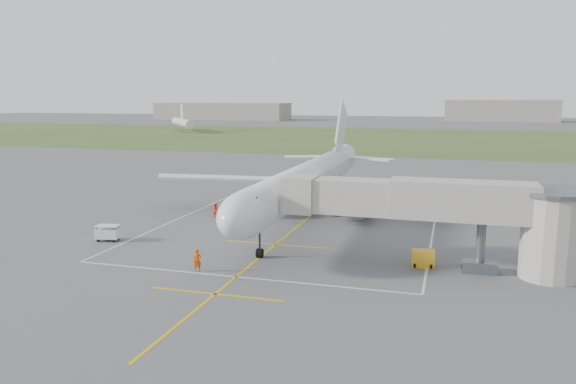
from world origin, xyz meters
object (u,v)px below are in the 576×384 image
(ramp_worker_wing, at_px, (216,210))
(baggage_cart, at_px, (108,233))
(airliner, at_px, (305,182))
(jet_bridge, at_px, (452,212))
(gpu_unit, at_px, (423,259))
(ramp_worker_nose, at_px, (197,261))

(ramp_worker_wing, bearing_deg, baggage_cart, 92.94)
(airliner, relative_size, jet_bridge, 2.00)
(jet_bridge, height_order, gpu_unit, jet_bridge)
(ramp_worker_nose, relative_size, ramp_worker_wing, 1.14)
(airliner, relative_size, ramp_worker_nose, 25.79)
(jet_bridge, distance_m, ramp_worker_nose, 20.47)
(ramp_worker_nose, height_order, ramp_worker_wing, ramp_worker_nose)
(ramp_worker_wing, bearing_deg, ramp_worker_nose, 135.66)
(airliner, xyz_separation_m, ramp_worker_nose, (-3.43, -20.39, -3.49))
(ramp_worker_nose, bearing_deg, airliner, 56.26)
(jet_bridge, height_order, ramp_worker_nose, jet_bridge)
(baggage_cart, height_order, ramp_worker_wing, ramp_worker_wing)
(jet_bridge, xyz_separation_m, gpu_unit, (-2.09, 0.31, -4.07))
(gpu_unit, relative_size, baggage_cart, 0.81)
(ramp_worker_wing, bearing_deg, gpu_unit, 177.57)
(jet_bridge, relative_size, ramp_worker_nose, 12.91)
(jet_bridge, bearing_deg, ramp_worker_wing, 153.03)
(jet_bridge, distance_m, ramp_worker_wing, 29.55)
(airliner, height_order, gpu_unit, airliner)
(gpu_unit, height_order, ramp_worker_wing, ramp_worker_wing)
(ramp_worker_nose, bearing_deg, gpu_unit, -3.51)
(airliner, height_order, ramp_worker_nose, airliner)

